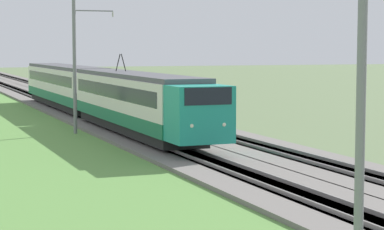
# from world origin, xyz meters

# --- Properties ---
(ballast_main) EXTENTS (240.00, 4.40, 0.30)m
(ballast_main) POSITION_xyz_m (50.00, 0.00, 0.15)
(ballast_main) COLOR slate
(ballast_main) RESTS_ON ground
(ballast_adjacent) EXTENTS (240.00, 4.40, 0.30)m
(ballast_adjacent) POSITION_xyz_m (50.00, -4.31, 0.15)
(ballast_adjacent) COLOR slate
(ballast_adjacent) RESTS_ON ground
(track_main) EXTENTS (240.00, 1.57, 0.45)m
(track_main) POSITION_xyz_m (50.00, 0.00, 0.16)
(track_main) COLOR #4C4238
(track_main) RESTS_ON ground
(track_adjacent) EXTENTS (240.00, 1.57, 0.45)m
(track_adjacent) POSITION_xyz_m (50.00, -4.31, 0.16)
(track_adjacent) COLOR #4C4238
(track_adjacent) RESTS_ON ground
(grass_verge) EXTENTS (240.00, 13.67, 0.12)m
(grass_verge) POSITION_xyz_m (50.00, 5.73, 0.06)
(grass_verge) COLOR #5B8E42
(grass_verge) RESTS_ON ground
(passenger_train) EXTENTS (42.11, 2.84, 4.93)m
(passenger_train) POSITION_xyz_m (44.14, 0.00, 2.30)
(passenger_train) COLOR teal
(passenger_train) RESTS_ON ground
(catenary_mast_near) EXTENTS (0.22, 2.56, 8.23)m
(catenary_mast_near) POSITION_xyz_m (6.68, 2.84, 4.26)
(catenary_mast_near) COLOR slate
(catenary_mast_near) RESTS_ON ground
(catenary_mast_mid) EXTENTS (0.22, 2.56, 8.43)m
(catenary_mast_mid) POSITION_xyz_m (36.97, 2.85, 4.35)
(catenary_mast_mid) COLOR slate
(catenary_mast_mid) RESTS_ON ground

